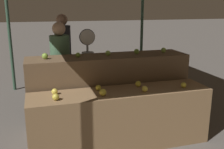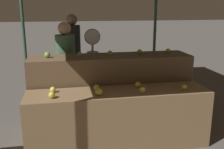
% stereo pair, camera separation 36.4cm
% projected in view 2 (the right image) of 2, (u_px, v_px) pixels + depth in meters
% --- Properties ---
extents(ground_plane, '(60.00, 60.00, 0.00)m').
position_uv_depth(ground_plane, '(119.00, 145.00, 3.60)').
color(ground_plane, '#59544F').
extents(display_counter_front, '(2.40, 0.55, 0.78)m').
position_uv_depth(display_counter_front, '(119.00, 119.00, 3.51)').
color(display_counter_front, olive).
rests_on(display_counter_front, ground_plane).
extents(display_counter_back, '(2.40, 0.55, 1.14)m').
position_uv_depth(display_counter_back, '(111.00, 92.00, 4.03)').
color(display_counter_back, brown).
rests_on(display_counter_back, ground_plane).
extents(apple_front_0, '(0.08, 0.08, 0.08)m').
position_uv_depth(apple_front_0, '(52.00, 95.00, 3.14)').
color(apple_front_0, gold).
rests_on(apple_front_0, display_counter_front).
extents(apple_front_1, '(0.09, 0.09, 0.09)m').
position_uv_depth(apple_front_1, '(99.00, 92.00, 3.24)').
color(apple_front_1, gold).
rests_on(apple_front_1, display_counter_front).
extents(apple_front_2, '(0.08, 0.08, 0.08)m').
position_uv_depth(apple_front_2, '(143.00, 90.00, 3.34)').
color(apple_front_2, yellow).
rests_on(apple_front_2, display_counter_front).
extents(apple_front_3, '(0.07, 0.07, 0.07)m').
position_uv_depth(apple_front_3, '(184.00, 87.00, 3.45)').
color(apple_front_3, gold).
rests_on(apple_front_3, display_counter_front).
extents(apple_front_4, '(0.08, 0.08, 0.08)m').
position_uv_depth(apple_front_4, '(53.00, 90.00, 3.35)').
color(apple_front_4, yellow).
rests_on(apple_front_4, display_counter_front).
extents(apple_front_5, '(0.07, 0.07, 0.07)m').
position_uv_depth(apple_front_5, '(96.00, 87.00, 3.45)').
color(apple_front_5, gold).
rests_on(apple_front_5, display_counter_front).
extents(apple_front_6, '(0.08, 0.08, 0.08)m').
position_uv_depth(apple_front_6, '(138.00, 85.00, 3.56)').
color(apple_front_6, gold).
rests_on(apple_front_6, display_counter_front).
extents(apple_back_0, '(0.08, 0.08, 0.08)m').
position_uv_depth(apple_back_0, '(47.00, 55.00, 3.71)').
color(apple_back_0, '#84AD3D').
rests_on(apple_back_0, display_counter_back).
extents(apple_back_1, '(0.07, 0.07, 0.07)m').
position_uv_depth(apple_back_1, '(80.00, 54.00, 3.79)').
color(apple_back_1, '#84AD3D').
rests_on(apple_back_1, display_counter_back).
extents(apple_back_2, '(0.08, 0.08, 0.08)m').
position_uv_depth(apple_back_2, '(110.00, 53.00, 3.87)').
color(apple_back_2, '#8EB247').
rests_on(apple_back_2, display_counter_back).
extents(apple_back_3, '(0.08, 0.08, 0.08)m').
position_uv_depth(apple_back_3, '(140.00, 52.00, 3.96)').
color(apple_back_3, '#7AA338').
rests_on(apple_back_3, display_counter_back).
extents(apple_back_4, '(0.08, 0.08, 0.08)m').
position_uv_depth(apple_back_4, '(168.00, 51.00, 4.04)').
color(apple_back_4, '#8EB247').
rests_on(apple_back_4, display_counter_back).
extents(produce_scale, '(0.26, 0.20, 1.49)m').
position_uv_depth(produce_scale, '(93.00, 54.00, 4.38)').
color(produce_scale, '#99999E').
rests_on(produce_scale, ground_plane).
extents(person_vendor_at_scale, '(0.33, 0.33, 1.61)m').
position_uv_depth(person_vendor_at_scale, '(66.00, 63.00, 4.36)').
color(person_vendor_at_scale, '#2D2D38').
rests_on(person_vendor_at_scale, ground_plane).
extents(person_customer_left, '(0.43, 0.43, 1.70)m').
position_uv_depth(person_customer_left, '(73.00, 49.00, 5.37)').
color(person_customer_left, '#2D2D38').
rests_on(person_customer_left, ground_plane).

